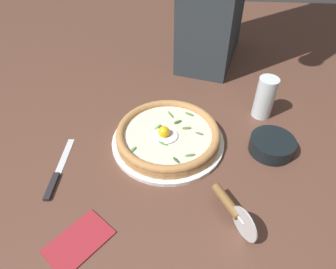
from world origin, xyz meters
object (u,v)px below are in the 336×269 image
object	(u,v)px
pizza_cutter	(232,208)
folded_napkin	(78,241)
table_knife	(56,176)
pizza	(168,135)
drinking_glass	(264,100)
side_bowl	(272,145)

from	to	relation	value
pizza_cutter	folded_napkin	distance (m)	0.35
table_knife	folded_napkin	size ratio (longest dim) A/B	1.56
pizza	drinking_glass	xyz separation A→B (m)	(0.29, 0.15, 0.03)
drinking_glass	pizza	bearing A→B (deg)	-152.80
folded_napkin	drinking_glass	bearing A→B (deg)	45.56
folded_napkin	table_knife	bearing A→B (deg)	122.42
pizza	pizza_cutter	distance (m)	0.29
pizza	side_bowl	xyz separation A→B (m)	(0.30, -0.01, -0.01)
pizza_cutter	side_bowl	bearing A→B (deg)	59.69
pizza	side_bowl	world-z (taller)	pizza
side_bowl	folded_napkin	bearing A→B (deg)	-146.23
folded_napkin	side_bowl	bearing A→B (deg)	33.77
side_bowl	pizza_cutter	world-z (taller)	pizza_cutter
pizza_cutter	drinking_glass	world-z (taller)	drinking_glass
pizza	table_knife	size ratio (longest dim) A/B	1.37
table_knife	drinking_glass	size ratio (longest dim) A/B	1.60
side_bowl	pizza_cutter	distance (m)	0.27
drinking_glass	folded_napkin	xyz separation A→B (m)	(-0.47, -0.48, -0.05)
side_bowl	table_knife	world-z (taller)	side_bowl
pizza_cutter	folded_napkin	size ratio (longest dim) A/B	0.99
side_bowl	drinking_glass	size ratio (longest dim) A/B	0.92
pizza	side_bowl	distance (m)	0.30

